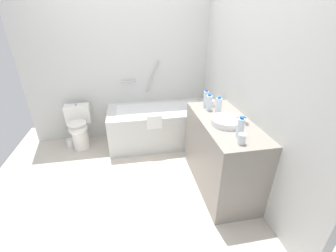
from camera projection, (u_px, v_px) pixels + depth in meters
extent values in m
plane|color=beige|center=(134.00, 180.00, 2.87)|extent=(3.65, 3.65, 0.00)
cube|color=silver|center=(124.00, 63.00, 3.47)|extent=(3.05, 0.10, 2.46)
cube|color=silver|center=(248.00, 82.00, 2.53)|extent=(0.10, 2.94, 2.46)
cube|color=silver|center=(160.00, 126.00, 3.61)|extent=(1.62, 0.73, 0.59)
cube|color=white|center=(160.00, 111.00, 3.49)|extent=(1.33, 0.53, 0.09)
cylinder|color=#B4B4B9|center=(199.00, 104.00, 3.56)|extent=(0.09, 0.03, 0.03)
cylinder|color=#B4B4B9|center=(153.00, 77.00, 3.56)|extent=(0.24, 0.03, 0.50)
cylinder|color=#B4B4B9|center=(129.00, 81.00, 3.53)|extent=(0.23, 0.03, 0.03)
cube|color=white|center=(154.00, 122.00, 3.16)|extent=(0.22, 0.03, 0.20)
cylinder|color=white|center=(80.00, 138.00, 3.48)|extent=(0.24, 0.24, 0.37)
ellipsoid|color=white|center=(78.00, 128.00, 3.36)|extent=(0.30, 0.36, 0.15)
ellipsoid|color=white|center=(77.00, 123.00, 3.32)|extent=(0.29, 0.34, 0.02)
cube|color=white|center=(78.00, 114.00, 3.48)|extent=(0.38, 0.19, 0.29)
cylinder|color=#9F9FA4|center=(76.00, 105.00, 3.42)|extent=(0.03, 0.03, 0.01)
cube|color=gray|center=(221.00, 154.00, 2.64)|extent=(0.55, 1.22, 0.88)
cylinder|color=white|center=(226.00, 121.00, 2.36)|extent=(0.33, 0.33, 0.06)
cylinder|color=#A5A5AA|center=(245.00, 119.00, 2.39)|extent=(0.02, 0.02, 0.07)
cylinder|color=#A5A5AA|center=(241.00, 117.00, 2.36)|extent=(0.10, 0.02, 0.02)
cylinder|color=#A5A5AA|center=(247.00, 123.00, 2.34)|extent=(0.03, 0.03, 0.04)
cylinder|color=#A5A5AA|center=(242.00, 118.00, 2.45)|extent=(0.03, 0.03, 0.04)
cylinder|color=silver|center=(218.00, 106.00, 2.56)|extent=(0.07, 0.07, 0.19)
cylinder|color=blue|center=(219.00, 98.00, 2.51)|extent=(0.04, 0.04, 0.02)
cylinder|color=silver|center=(206.00, 99.00, 2.76)|extent=(0.06, 0.06, 0.20)
cylinder|color=blue|center=(206.00, 91.00, 2.71)|extent=(0.03, 0.03, 0.02)
cylinder|color=silver|center=(240.00, 128.00, 2.09)|extent=(0.07, 0.07, 0.19)
cylinder|color=blue|center=(242.00, 118.00, 2.04)|extent=(0.04, 0.04, 0.02)
cylinder|color=silver|center=(209.00, 103.00, 2.68)|extent=(0.07, 0.07, 0.18)
cylinder|color=blue|center=(210.00, 95.00, 2.63)|extent=(0.04, 0.04, 0.02)
cylinder|color=white|center=(242.00, 139.00, 2.00)|extent=(0.07, 0.07, 0.09)
cylinder|color=white|center=(212.00, 103.00, 2.81)|extent=(0.08, 0.08, 0.08)
cylinder|color=white|center=(71.00, 143.00, 3.57)|extent=(0.11, 0.11, 0.14)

